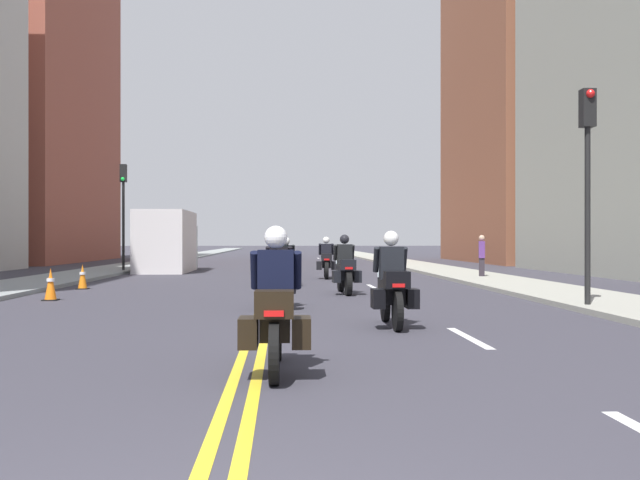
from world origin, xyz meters
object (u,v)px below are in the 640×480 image
(traffic_light_far, at_px, (123,198))
(parked_truck, at_px, (168,244))
(motorcycle_3, at_px, (345,270))
(motorcycle_6, at_px, (282,259))
(pedestrian_1, at_px, (482,256))
(motorcycle_1, at_px, (392,287))
(motorcycle_2, at_px, (279,278))
(traffic_cone_1, at_px, (51,284))
(traffic_light_near, at_px, (588,157))
(traffic_cone_0, at_px, (83,277))
(motorcycle_5, at_px, (326,262))
(motorcycle_4, at_px, (286,265))
(motorcycle_0, at_px, (276,313))

(traffic_light_far, bearing_deg, parked_truck, 34.74)
(motorcycle_3, distance_m, parked_truck, 16.37)
(motorcycle_6, height_order, pedestrian_1, pedestrian_1)
(motorcycle_1, relative_size, parked_truck, 0.33)
(motorcycle_2, distance_m, parked_truck, 19.63)
(motorcycle_6, distance_m, traffic_cone_1, 15.63)
(motorcycle_2, xyz_separation_m, traffic_light_far, (-7.11, 17.64, 2.68))
(pedestrian_1, relative_size, parked_truck, 0.26)
(pedestrian_1, bearing_deg, motorcycle_6, 66.26)
(motorcycle_2, distance_m, pedestrian_1, 13.63)
(motorcycle_6, distance_m, traffic_light_near, 18.97)
(motorcycle_6, distance_m, traffic_light_far, 7.68)
(traffic_cone_0, distance_m, parked_truck, 12.44)
(motorcycle_1, height_order, pedestrian_1, pedestrian_1)
(traffic_cone_1, distance_m, traffic_light_near, 12.78)
(motorcycle_5, relative_size, motorcycle_6, 1.02)
(traffic_light_far, bearing_deg, motorcycle_2, -68.05)
(motorcycle_1, xyz_separation_m, motorcycle_3, (-0.16, 7.65, -0.03))
(motorcycle_1, xyz_separation_m, motorcycle_6, (-1.90, 20.44, -0.04))
(traffic_cone_0, distance_m, traffic_light_far, 11.60)
(motorcycle_2, xyz_separation_m, motorcycle_5, (1.74, 12.21, -0.02))
(traffic_cone_0, distance_m, pedestrian_1, 14.33)
(parked_truck, bearing_deg, traffic_light_far, -145.26)
(traffic_light_near, bearing_deg, motorcycle_3, 134.10)
(motorcycle_5, distance_m, traffic_cone_1, 12.29)
(motorcycle_3, distance_m, traffic_cone_1, 7.58)
(traffic_light_near, bearing_deg, pedestrian_1, 85.08)
(motorcycle_1, height_order, motorcycle_4, motorcycle_1)
(traffic_cone_1, height_order, traffic_light_far, traffic_light_far)
(traffic_light_near, xyz_separation_m, parked_truck, (-11.81, 19.61, -1.96))
(motorcycle_2, height_order, pedestrian_1, pedestrian_1)
(traffic_cone_1, xyz_separation_m, traffic_light_near, (12.08, -3.06, 2.84))
(motorcycle_2, bearing_deg, traffic_cone_0, 134.66)
(parked_truck, bearing_deg, traffic_light_near, -58.94)
(motorcycle_0, distance_m, traffic_light_far, 26.51)
(motorcycle_1, relative_size, motorcycle_2, 0.93)
(motorcycle_6, height_order, traffic_light_far, traffic_light_far)
(motorcycle_1, relative_size, traffic_light_far, 0.44)
(motorcycle_1, xyz_separation_m, parked_truck, (-7.25, 22.40, 0.60))
(traffic_cone_1, relative_size, parked_truck, 0.12)
(motorcycle_1, bearing_deg, motorcycle_5, 90.87)
(motorcycle_0, distance_m, pedestrian_1, 20.54)
(traffic_light_far, height_order, pedestrian_1, traffic_light_far)
(traffic_cone_0, height_order, parked_truck, parked_truck)
(motorcycle_4, relative_size, traffic_light_far, 0.43)
(motorcycle_3, bearing_deg, traffic_light_near, -48.64)
(traffic_cone_0, bearing_deg, motorcycle_4, 14.23)
(motorcycle_2, height_order, motorcycle_3, motorcycle_3)
(motorcycle_4, relative_size, motorcycle_6, 0.96)
(traffic_light_far, bearing_deg, motorcycle_6, -5.71)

